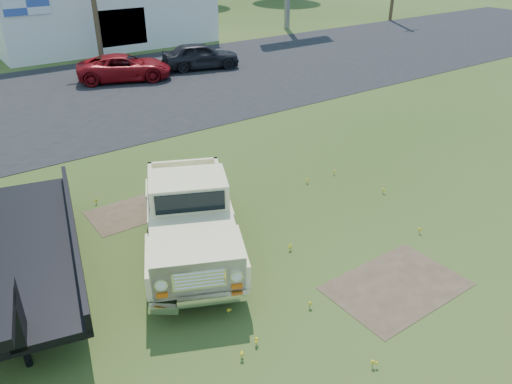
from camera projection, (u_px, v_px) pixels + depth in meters
ground at (262, 247)px, 12.45m from camera, size 140.00×140.00×0.00m
asphalt_lot at (73, 100)px, 23.25m from camera, size 90.00×14.00×0.02m
dirt_patch_a at (396, 286)px, 11.06m from camera, size 3.00×2.00×0.01m
dirt_patch_b at (131, 213)px, 13.94m from camera, size 2.20×1.60×0.01m
commercial_building at (100, 12)px, 34.00m from camera, size 14.20×8.20×4.15m
vintage_pickup_truck at (190, 215)px, 11.89m from camera, size 4.23×5.86×1.99m
flatbed_trailer at (19, 244)px, 10.82m from camera, size 3.95×7.49×1.95m
red_pickup at (125, 68)px, 25.96m from camera, size 5.25×3.77×1.33m
dark_sedan at (200, 56)px, 28.12m from camera, size 4.62×2.89×1.47m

